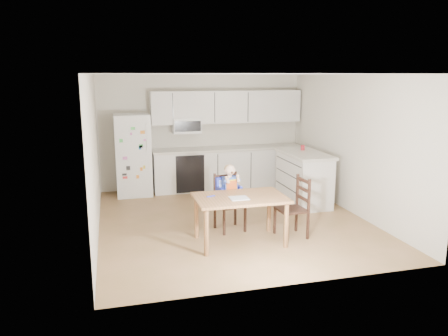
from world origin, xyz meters
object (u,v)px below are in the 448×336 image
(chair_booster, at_px, (229,190))
(dining_table, at_px, (240,203))
(chair_side, at_px, (297,203))
(refrigerator, at_px, (133,155))
(kitchen_island, at_px, (304,178))
(red_cup, at_px, (303,148))

(chair_booster, bearing_deg, dining_table, -98.76)
(chair_booster, relative_size, chair_side, 1.15)
(refrigerator, xyz_separation_m, dining_table, (1.38, -3.19, -0.23))
(dining_table, xyz_separation_m, chair_side, (0.94, 0.06, -0.09))
(kitchen_island, xyz_separation_m, chair_side, (-0.87, -1.64, 0.03))
(red_cup, height_order, chair_side, red_cup)
(chair_side, bearing_deg, red_cup, 150.17)
(kitchen_island, height_order, chair_booster, chair_booster)
(dining_table, height_order, chair_booster, chair_booster)
(kitchen_island, xyz_separation_m, red_cup, (0.08, 0.27, 0.55))
(refrigerator, bearing_deg, dining_table, -66.60)
(refrigerator, xyz_separation_m, kitchen_island, (3.19, -1.49, -0.34))
(dining_table, distance_m, chair_side, 0.95)
(dining_table, bearing_deg, red_cup, 46.06)
(refrigerator, distance_m, dining_table, 3.48)
(chair_booster, bearing_deg, kitchen_island, 21.25)
(red_cup, relative_size, dining_table, 0.07)
(kitchen_island, height_order, chair_side, kitchen_island)
(refrigerator, distance_m, kitchen_island, 3.54)
(kitchen_island, distance_m, chair_side, 1.86)
(kitchen_island, relative_size, chair_side, 1.44)
(refrigerator, relative_size, dining_table, 1.26)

